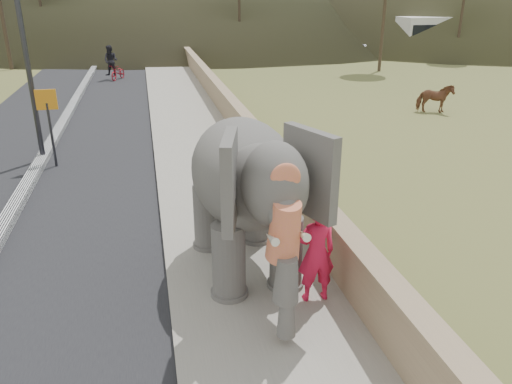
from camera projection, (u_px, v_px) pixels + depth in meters
road at (37, 173)px, 14.94m from camera, size 7.00×120.00×0.03m
median at (36, 170)px, 14.90m from camera, size 0.35×120.00×0.22m
walkway at (203, 160)px, 15.91m from camera, size 3.00×120.00×0.15m
parapet at (253, 142)px, 16.07m from camera, size 0.30×120.00×1.10m
signboard at (49, 115)px, 14.89m from camera, size 0.60×0.08×2.40m
cow at (435, 98)px, 22.19m from camera, size 1.65×1.14×1.28m
distant_car at (384, 47)px, 41.86m from camera, size 4.35×2.02×1.44m
bus_white at (459, 35)px, 42.67m from camera, size 11.09×2.95×3.10m
elephant_and_man at (245, 194)px, 9.12m from camera, size 2.44×4.26×3.00m
motorcyclist at (114, 66)px, 30.34m from camera, size 1.50×1.82×2.06m
trees at (179, 7)px, 30.08m from camera, size 48.08×41.40×9.56m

